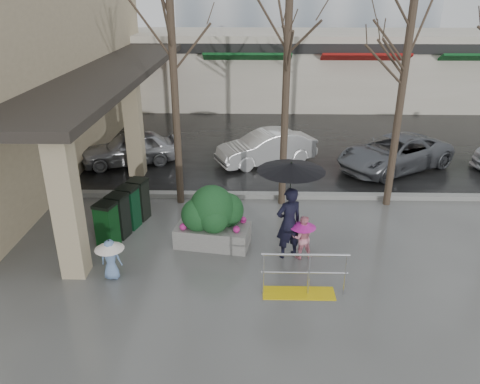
{
  "coord_description": "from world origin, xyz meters",
  "views": [
    {
      "loc": [
        0.19,
        -9.86,
        6.23
      ],
      "look_at": [
        -0.07,
        1.44,
        1.3
      ],
      "focal_mm": 35.0,
      "sensor_mm": 36.0,
      "label": 1
    }
  ],
  "objects_px": {
    "car_a": "(130,148)",
    "car_b": "(266,148)",
    "tree_midwest": "(288,28)",
    "car_c": "(395,153)",
    "handrail": "(302,279)",
    "child_pink": "(302,234)",
    "news_boxes": "(124,211)",
    "tree_mideast": "(408,43)",
    "tree_west": "(172,34)",
    "planter": "(213,217)",
    "child_blue": "(110,255)",
    "woman": "(290,198)"
  },
  "relations": [
    {
      "from": "tree_west",
      "to": "car_b",
      "type": "relative_size",
      "value": 1.78
    },
    {
      "from": "woman",
      "to": "child_blue",
      "type": "bearing_deg",
      "value": -9.71
    },
    {
      "from": "woman",
      "to": "car_a",
      "type": "height_order",
      "value": "woman"
    },
    {
      "from": "car_a",
      "to": "car_c",
      "type": "distance_m",
      "value": 9.95
    },
    {
      "from": "planter",
      "to": "tree_west",
      "type": "bearing_deg",
      "value": 115.13
    },
    {
      "from": "car_b",
      "to": "planter",
      "type": "bearing_deg",
      "value": -38.6
    },
    {
      "from": "handrail",
      "to": "tree_mideast",
      "type": "height_order",
      "value": "tree_mideast"
    },
    {
      "from": "tree_west",
      "to": "planter",
      "type": "height_order",
      "value": "tree_west"
    },
    {
      "from": "tree_midwest",
      "to": "child_blue",
      "type": "bearing_deg",
      "value": -134.48
    },
    {
      "from": "planter",
      "to": "car_b",
      "type": "bearing_deg",
      "value": 76.03
    },
    {
      "from": "tree_midwest",
      "to": "car_c",
      "type": "bearing_deg",
      "value": 35.75
    },
    {
      "from": "child_blue",
      "to": "woman",
      "type": "bearing_deg",
      "value": -161.1
    },
    {
      "from": "woman",
      "to": "child_pink",
      "type": "relative_size",
      "value": 2.21
    },
    {
      "from": "tree_midwest",
      "to": "news_boxes",
      "type": "relative_size",
      "value": 3.12
    },
    {
      "from": "tree_mideast",
      "to": "child_pink",
      "type": "distance_m",
      "value": 6.11
    },
    {
      "from": "handrail",
      "to": "child_blue",
      "type": "distance_m",
      "value": 4.4
    },
    {
      "from": "tree_mideast",
      "to": "car_c",
      "type": "height_order",
      "value": "tree_mideast"
    },
    {
      "from": "tree_west",
      "to": "planter",
      "type": "bearing_deg",
      "value": -64.87
    },
    {
      "from": "handrail",
      "to": "car_a",
      "type": "xyz_separation_m",
      "value": [
        -5.75,
        8.28,
        0.25
      ]
    },
    {
      "from": "handrail",
      "to": "child_pink",
      "type": "xyz_separation_m",
      "value": [
        0.14,
        1.54,
        0.28
      ]
    },
    {
      "from": "car_a",
      "to": "car_c",
      "type": "relative_size",
      "value": 0.82
    },
    {
      "from": "child_pink",
      "to": "car_a",
      "type": "distance_m",
      "value": 8.96
    },
    {
      "from": "child_pink",
      "to": "car_b",
      "type": "xyz_separation_m",
      "value": [
        -0.7,
        6.93,
        -0.02
      ]
    },
    {
      "from": "tree_mideast",
      "to": "car_a",
      "type": "xyz_separation_m",
      "value": [
        -8.89,
        3.48,
        -4.23
      ]
    },
    {
      "from": "car_b",
      "to": "tree_mideast",
      "type": "bearing_deg",
      "value": 20.56
    },
    {
      "from": "handrail",
      "to": "planter",
      "type": "relative_size",
      "value": 0.93
    },
    {
      "from": "tree_midwest",
      "to": "car_a",
      "type": "bearing_deg",
      "value": 148.09
    },
    {
      "from": "tree_midwest",
      "to": "car_c",
      "type": "relative_size",
      "value": 1.54
    },
    {
      "from": "tree_west",
      "to": "child_blue",
      "type": "xyz_separation_m",
      "value": [
        -1.0,
        -4.28,
        -4.46
      ]
    },
    {
      "from": "tree_midwest",
      "to": "news_boxes",
      "type": "distance_m",
      "value": 6.72
    },
    {
      "from": "tree_west",
      "to": "car_b",
      "type": "distance_m",
      "value": 6.42
    },
    {
      "from": "tree_midwest",
      "to": "planter",
      "type": "height_order",
      "value": "tree_midwest"
    },
    {
      "from": "planter",
      "to": "car_c",
      "type": "height_order",
      "value": "planter"
    },
    {
      "from": "child_blue",
      "to": "child_pink",
      "type": "bearing_deg",
      "value": -162.95
    },
    {
      "from": "tree_mideast",
      "to": "car_a",
      "type": "height_order",
      "value": "tree_mideast"
    },
    {
      "from": "car_c",
      "to": "planter",
      "type": "bearing_deg",
      "value": -78.63
    },
    {
      "from": "news_boxes",
      "to": "car_a",
      "type": "xyz_separation_m",
      "value": [
        -1.13,
        5.47,
        0.02
      ]
    },
    {
      "from": "woman",
      "to": "car_b",
      "type": "distance_m",
      "value": 6.94
    },
    {
      "from": "child_pink",
      "to": "car_b",
      "type": "distance_m",
      "value": 6.96
    },
    {
      "from": "car_a",
      "to": "car_b",
      "type": "bearing_deg",
      "value": 72.67
    },
    {
      "from": "news_boxes",
      "to": "planter",
      "type": "bearing_deg",
      "value": 1.52
    },
    {
      "from": "tree_midwest",
      "to": "woman",
      "type": "xyz_separation_m",
      "value": [
        -0.04,
        -3.19,
        -3.63
      ]
    },
    {
      "from": "tree_mideast",
      "to": "child_blue",
      "type": "distance_m",
      "value": 9.61
    },
    {
      "from": "tree_midwest",
      "to": "tree_mideast",
      "type": "distance_m",
      "value": 3.32
    },
    {
      "from": "handrail",
      "to": "car_c",
      "type": "bearing_deg",
      "value": 62.15
    },
    {
      "from": "child_pink",
      "to": "tree_west",
      "type": "bearing_deg",
      "value": -45.81
    },
    {
      "from": "child_pink",
      "to": "news_boxes",
      "type": "xyz_separation_m",
      "value": [
        -4.77,
        1.27,
        -0.04
      ]
    },
    {
      "from": "child_blue",
      "to": "tree_midwest",
      "type": "bearing_deg",
      "value": -130.18
    },
    {
      "from": "tree_mideast",
      "to": "child_blue",
      "type": "relative_size",
      "value": 6.47
    },
    {
      "from": "child_pink",
      "to": "news_boxes",
      "type": "distance_m",
      "value": 4.93
    }
  ]
}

